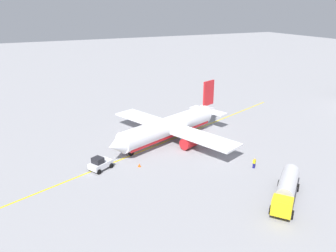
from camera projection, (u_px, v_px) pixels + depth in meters
name	position (u px, v px, depth m)	size (l,w,h in m)	color
ground_plane	(168.00, 141.00, 63.72)	(400.00, 400.00, 0.00)	#939399
airplane	(170.00, 127.00, 63.12)	(28.18, 28.59, 9.72)	white
fuel_tanker	(287.00, 189.00, 43.83)	(10.06, 8.84, 3.15)	#2D2D33
pushback_tug	(100.00, 164.00, 52.27)	(4.12, 3.65, 2.20)	silver
refueling_worker	(254.00, 163.00, 52.86)	(0.63, 0.59, 1.71)	navy
safety_cone_nose	(139.00, 165.00, 53.44)	(0.51, 0.51, 0.57)	#F2590F
taxi_line_marking	(168.00, 141.00, 63.72)	(73.80, 0.30, 0.01)	yellow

